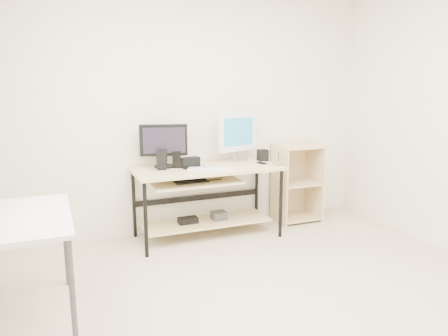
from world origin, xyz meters
The scene contains 16 objects.
room centered at (-0.14, 0.04, 1.32)m, with size 4.01×4.01×2.62m.
desk centered at (-0.03, 1.66, 0.54)m, with size 1.50×0.65×0.75m.
side_table centered at (-1.68, 0.60, 0.67)m, with size 0.60×1.00×0.75m.
shelf_unit centered at (1.15, 1.82, 0.45)m, with size 0.50×0.40×0.90m.
black_monitor centered at (-0.41, 1.82, 1.00)m, with size 0.48×0.20×0.44m.
white_imac centered at (0.42, 1.83, 1.06)m, with size 0.50×0.19×0.54m.
keyboard centered at (-0.01, 1.54, 0.76)m, with size 0.45×0.12×0.02m, color white.
mouse centered at (-0.02, 1.61, 0.77)m, with size 0.08×0.13×0.04m, color #ADADB2.
center_speaker centered at (-0.16, 1.72, 0.80)m, with size 0.20×0.09×0.10m, color black.
speaker_left centered at (-0.46, 1.71, 0.85)m, with size 0.13×0.13×0.20m.
speaker_right centered at (0.69, 1.76, 0.81)m, with size 0.10×0.10×0.12m, color black.
audio_controller centered at (-0.30, 1.74, 0.83)m, with size 0.08×0.05×0.17m, color black.
volume_puck centered at (-0.23, 1.64, 0.76)m, with size 0.06×0.06×0.02m, color black.
smartphone centered at (0.60, 1.62, 0.75)m, with size 0.06×0.11×0.01m, color black.
coaster centered at (0.70, 1.47, 0.75)m, with size 0.08×0.08×0.01m, color #A07048.
drinking_glass centered at (0.70, 1.47, 0.82)m, with size 0.06×0.06×0.13m, color white.
Camera 1 is at (-1.48, -2.46, 1.65)m, focal length 35.00 mm.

